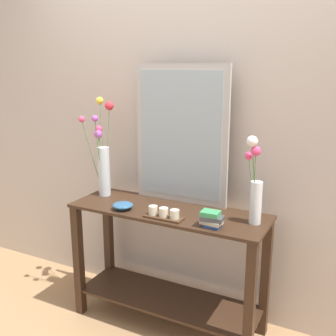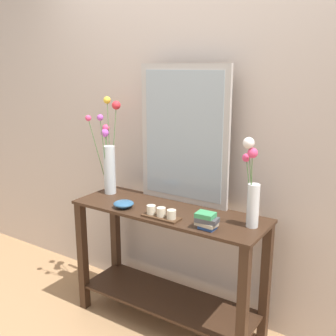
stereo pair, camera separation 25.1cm
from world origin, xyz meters
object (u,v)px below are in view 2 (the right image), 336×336
(book_stack, at_px, (206,220))
(candle_tray, at_px, (161,214))
(mirror_leaning, at_px, (184,136))
(console_table, at_px, (168,257))
(vase_right, at_px, (252,189))
(tall_vase_left, at_px, (109,156))
(decorative_bowl, at_px, (124,204))

(book_stack, bearing_deg, candle_tray, -179.22)
(mirror_leaning, bearing_deg, console_table, -91.37)
(mirror_leaning, xyz_separation_m, book_stack, (0.35, -0.33, -0.41))
(vase_right, bearing_deg, console_table, -177.80)
(console_table, distance_m, book_stack, 0.54)
(candle_tray, height_order, book_stack, book_stack)
(candle_tray, distance_m, book_stack, 0.31)
(mirror_leaning, xyz_separation_m, tall_vase_left, (-0.56, -0.11, -0.18))
(vase_right, relative_size, candle_tray, 2.16)
(tall_vase_left, bearing_deg, decorative_bowl, -34.61)
(vase_right, distance_m, candle_tray, 0.57)
(console_table, relative_size, candle_tray, 5.33)
(console_table, xyz_separation_m, vase_right, (0.55, 0.02, 0.56))
(mirror_leaning, xyz_separation_m, vase_right, (0.55, -0.17, -0.23))
(tall_vase_left, relative_size, decorative_bowl, 5.13)
(book_stack, bearing_deg, tall_vase_left, 166.64)
(console_table, bearing_deg, candle_tray, -72.76)
(console_table, distance_m, tall_vase_left, 0.83)
(console_table, xyz_separation_m, book_stack, (0.35, -0.14, 0.39))
(decorative_bowl, bearing_deg, vase_right, 10.31)
(vase_right, bearing_deg, tall_vase_left, 177.25)
(tall_vase_left, distance_m, candle_tray, 0.69)
(decorative_bowl, distance_m, book_stack, 0.62)
(tall_vase_left, relative_size, vase_right, 1.31)
(book_stack, bearing_deg, decorative_bowl, 178.65)
(mirror_leaning, bearing_deg, vase_right, -16.90)
(tall_vase_left, bearing_deg, vase_right, -2.75)
(tall_vase_left, xyz_separation_m, candle_tray, (0.60, -0.22, -0.25))
(console_table, bearing_deg, tall_vase_left, 172.39)
(candle_tray, bearing_deg, vase_right, 18.27)
(mirror_leaning, xyz_separation_m, decorative_bowl, (-0.27, -0.31, -0.43))
(console_table, distance_m, decorative_bowl, 0.47)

